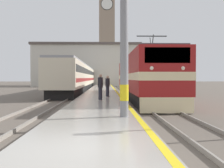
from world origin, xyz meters
TOP-DOWN VIEW (x-y plane):
  - ground_plane at (0.00, 30.00)m, footprint 200.00×200.00m
  - platform at (0.00, 25.00)m, footprint 3.40×140.00m
  - rail_track_near at (3.51, 25.00)m, footprint 2.83×140.00m
  - rail_track_far at (-3.44, 25.00)m, footprint 2.84×140.00m
  - locomotive_train at (3.51, 16.46)m, footprint 2.92×18.17m
  - passenger_train at (-3.44, 36.32)m, footprint 2.92×42.49m
  - catenary_mast at (1.14, 4.04)m, footprint 2.75×0.33m
  - person_on_platform at (0.55, 14.75)m, footprint 0.34×0.34m
  - second_waiting_passenger at (0.04, 11.73)m, footprint 0.34×0.34m
  - clock_tower at (0.87, 66.63)m, footprint 5.25×5.25m
  - station_building at (-3.73, 53.68)m, footprint 23.69×8.74m

SIDE VIEW (x-z plane):
  - ground_plane at x=0.00m, z-range 0.00..0.00m
  - rail_track_near at x=3.51m, z-range -0.05..0.11m
  - rail_track_far at x=-3.44m, z-range -0.05..0.11m
  - platform at x=0.00m, z-range 0.00..0.44m
  - person_on_platform at x=0.55m, z-range 0.48..2.10m
  - second_waiting_passenger at x=0.04m, z-range 0.48..2.18m
  - locomotive_train at x=3.51m, z-range -0.44..4.29m
  - passenger_train at x=-3.44m, z-range 0.15..3.84m
  - catenary_mast at x=1.14m, z-range 0.37..7.85m
  - station_building at x=-3.73m, z-range 0.02..9.44m
  - clock_tower at x=0.87m, z-range 0.87..29.16m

